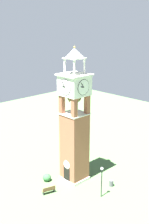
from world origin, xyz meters
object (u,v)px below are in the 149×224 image
(clock_tower, at_px, (74,128))
(park_bench, at_px, (49,190))
(lamp_post, at_px, (102,176))
(trash_bin, at_px, (111,183))

(clock_tower, bearing_deg, park_bench, -85.96)
(park_bench, height_order, lamp_post, lamp_post)
(park_bench, bearing_deg, clock_tower, 94.04)
(lamp_post, bearing_deg, clock_tower, 173.93)
(lamp_post, bearing_deg, park_bench, -139.96)
(clock_tower, relative_size, trash_bin, 21.50)
(park_bench, bearing_deg, trash_bin, 58.17)
(lamp_post, xyz_separation_m, trash_bin, (-0.65, 2.67, -2.30))
(clock_tower, height_order, lamp_post, clock_tower)
(clock_tower, height_order, trash_bin, clock_tower)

